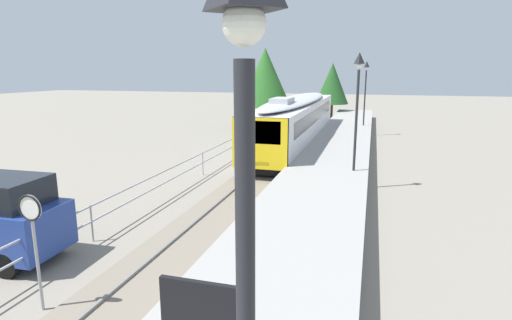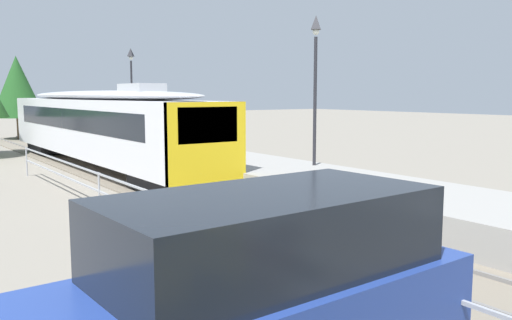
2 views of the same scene
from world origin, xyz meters
name	(u,v)px [view 1 (image 1 of 2)]	position (x,y,z in m)	size (l,w,h in m)	color
ground_plane	(215,171)	(-3.00, 22.00, 0.00)	(160.00, 160.00, 0.00)	gray
track_rails	(267,174)	(0.00, 22.00, 0.03)	(3.20, 60.00, 0.14)	slate
commuter_train	(297,118)	(0.00, 30.35, 2.15)	(2.82, 20.18, 3.74)	silver
station_platform	(329,171)	(3.25, 22.00, 0.45)	(3.90, 60.00, 0.90)	#999691
platform_lamp_near_end	(245,212)	(4.53, 3.72, 4.62)	(0.34, 0.34, 5.35)	#232328
platform_lamp_mid_platform	(358,90)	(4.53, 20.51, 4.62)	(0.34, 0.34, 5.35)	#232328
platform_lamp_far_end	(366,81)	(4.53, 37.31, 4.62)	(0.34, 0.34, 5.35)	#232328
platform_notice_board	(202,316)	(3.16, 6.08, 2.19)	(1.20, 0.08, 1.80)	#232328
speed_limit_sign	(32,224)	(-1.89, 8.34, 2.12)	(0.61, 0.10, 2.81)	#9EA0A5
carpark_fence	(91,215)	(-3.30, 12.00, 0.91)	(0.06, 36.06, 1.25)	#9EA0A5
tree_behind_carpark	(332,84)	(0.56, 49.88, 4.03)	(3.82, 3.82, 6.36)	brown
tree_behind_station_far	(265,77)	(-4.63, 39.05, 4.86)	(4.88, 4.88, 7.55)	brown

